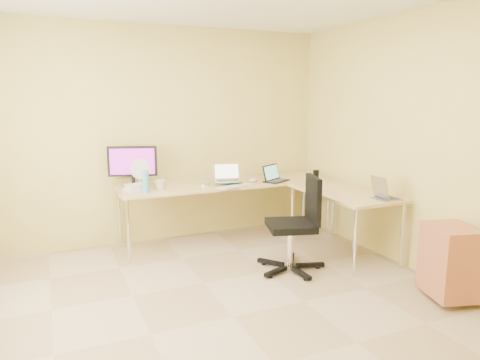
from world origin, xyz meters
name	(u,v)px	position (x,y,z in m)	size (l,w,h in m)	color
floor	(233,317)	(0.00, 0.00, 0.00)	(4.50, 4.50, 0.00)	#9F835D
wall_back	(160,135)	(0.00, 2.25, 1.30)	(4.50, 4.50, 0.00)	#D8C564
wall_right	(437,146)	(2.10, 0.00, 1.30)	(4.50, 4.50, 0.00)	#D8C564
desk_main	(228,211)	(0.72, 1.85, 0.36)	(2.65, 0.70, 0.73)	tan
desk_return	(343,223)	(1.70, 0.85, 0.36)	(0.70, 1.30, 0.73)	tan
monitor	(133,166)	(-0.39, 2.05, 0.97)	(0.56, 0.18, 0.48)	black
book_stack	(230,181)	(0.73, 1.81, 0.75)	(0.19, 0.26, 0.04)	#1F8564
laptop_center	(228,173)	(0.66, 1.70, 0.88)	(0.32, 0.25, 0.21)	#BABABA
laptop_black	(276,173)	(1.30, 1.67, 0.83)	(0.33, 0.24, 0.21)	black
keyboard	(235,186)	(0.69, 1.55, 0.74)	(0.43, 0.12, 0.02)	silver
mouse	(253,180)	(1.02, 1.76, 0.75)	(0.11, 0.07, 0.04)	silver
mug	(160,185)	(-0.14, 1.77, 0.78)	(0.11, 0.11, 0.11)	silver
cd_stack	(205,184)	(0.40, 1.80, 0.74)	(0.11, 0.11, 0.03)	silver
water_bottle	(146,182)	(-0.32, 1.65, 0.85)	(0.07, 0.07, 0.25)	#4A93D5
papers	(133,187)	(-0.40, 1.99, 0.73)	(0.24, 0.34, 0.01)	white
white_box	(136,187)	(-0.40, 1.80, 0.77)	(0.21, 0.15, 0.08)	silver
desk_fan	(140,174)	(-0.31, 2.05, 0.88)	(0.23, 0.23, 0.30)	silver
black_cup	(316,175)	(1.79, 1.55, 0.79)	(0.07, 0.07, 0.13)	black
laptop_return	(387,190)	(1.85, 0.34, 0.83)	(0.23, 0.29, 0.20)	#9F9DAE
office_chair	(291,223)	(0.93, 0.68, 0.50)	(0.59, 0.59, 0.99)	black
cabinet	(450,261)	(1.84, -0.48, 0.36)	(0.36, 0.44, 0.61)	#995B40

